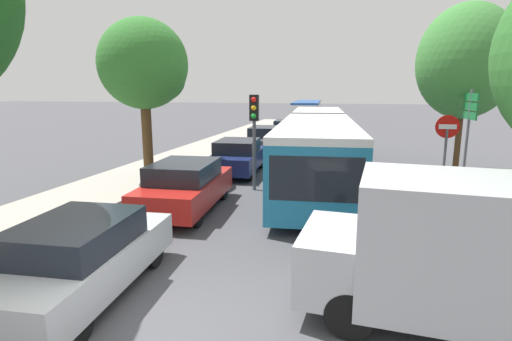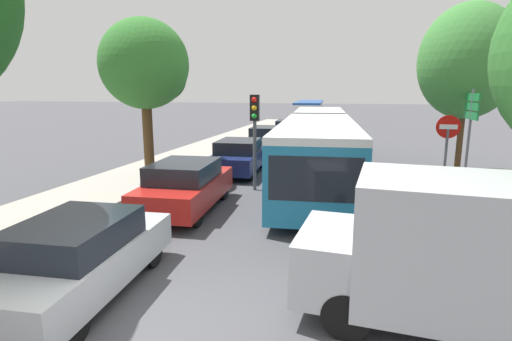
{
  "view_description": "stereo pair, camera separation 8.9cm",
  "coord_description": "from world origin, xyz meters",
  "px_view_note": "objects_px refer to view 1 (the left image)",
  "views": [
    {
      "loc": [
        2.96,
        -4.66,
        3.58
      ],
      "look_at": [
        0.2,
        6.69,
        1.2
      ],
      "focal_mm": 28.0,
      "sensor_mm": 36.0,
      "label": 1
    },
    {
      "loc": [
        3.05,
        -4.64,
        3.58
      ],
      "look_at": [
        0.2,
        6.69,
        1.2
      ],
      "focal_mm": 28.0,
      "sensor_mm": 36.0,
      "label": 2
    }
  ],
  "objects_px": {
    "queued_car_graphite": "(266,140)",
    "tree_right_mid": "(466,62)",
    "queued_car_red": "(185,186)",
    "no_entry_sign": "(446,146)",
    "queued_car_navy": "(238,156)",
    "queued_car_silver": "(81,257)",
    "tree_left_mid": "(146,67)",
    "traffic_light": "(254,121)",
    "city_bus_rear": "(307,111)",
    "direction_sign_post": "(469,117)",
    "white_van": "(486,251)",
    "articulated_bus": "(317,140)",
    "queued_car_blue": "(287,130)"
  },
  "relations": [
    {
      "from": "white_van",
      "to": "queued_car_navy",
      "type": "bearing_deg",
      "value": -52.26
    },
    {
      "from": "queued_car_navy",
      "to": "white_van",
      "type": "height_order",
      "value": "white_van"
    },
    {
      "from": "articulated_bus",
      "to": "tree_left_mid",
      "type": "relative_size",
      "value": 2.72
    },
    {
      "from": "direction_sign_post",
      "to": "tree_left_mid",
      "type": "relative_size",
      "value": 0.58
    },
    {
      "from": "queued_car_navy",
      "to": "tree_right_mid",
      "type": "relative_size",
      "value": 0.61
    },
    {
      "from": "queued_car_red",
      "to": "queued_car_graphite",
      "type": "distance_m",
      "value": 11.24
    },
    {
      "from": "city_bus_rear",
      "to": "queued_car_blue",
      "type": "height_order",
      "value": "city_bus_rear"
    },
    {
      "from": "queued_car_navy",
      "to": "white_van",
      "type": "distance_m",
      "value": 12.18
    },
    {
      "from": "articulated_bus",
      "to": "queued_car_silver",
      "type": "distance_m",
      "value": 12.21
    },
    {
      "from": "direction_sign_post",
      "to": "queued_car_silver",
      "type": "bearing_deg",
      "value": 46.81
    },
    {
      "from": "city_bus_rear",
      "to": "queued_car_red",
      "type": "height_order",
      "value": "city_bus_rear"
    },
    {
      "from": "queued_car_silver",
      "to": "traffic_light",
      "type": "distance_m",
      "value": 8.32
    },
    {
      "from": "articulated_bus",
      "to": "queued_car_red",
      "type": "xyz_separation_m",
      "value": [
        -3.28,
        -6.68,
        -0.68
      ]
    },
    {
      "from": "queued_car_red",
      "to": "no_entry_sign",
      "type": "bearing_deg",
      "value": -75.97
    },
    {
      "from": "traffic_light",
      "to": "no_entry_sign",
      "type": "xyz_separation_m",
      "value": [
        6.17,
        -0.49,
        -0.62
      ]
    },
    {
      "from": "queued_car_silver",
      "to": "queued_car_graphite",
      "type": "height_order",
      "value": "queued_car_graphite"
    },
    {
      "from": "white_van",
      "to": "tree_right_mid",
      "type": "relative_size",
      "value": 0.72
    },
    {
      "from": "white_van",
      "to": "no_entry_sign",
      "type": "bearing_deg",
      "value": -92.53
    },
    {
      "from": "city_bus_rear",
      "to": "queued_car_graphite",
      "type": "relative_size",
      "value": 2.5
    },
    {
      "from": "articulated_bus",
      "to": "queued_car_red",
      "type": "relative_size",
      "value": 3.83
    },
    {
      "from": "queued_car_graphite",
      "to": "tree_right_mid",
      "type": "distance_m",
      "value": 10.51
    },
    {
      "from": "traffic_light",
      "to": "no_entry_sign",
      "type": "relative_size",
      "value": 1.21
    },
    {
      "from": "traffic_light",
      "to": "queued_car_silver",
      "type": "bearing_deg",
      "value": -14.19
    },
    {
      "from": "queued_car_silver",
      "to": "tree_left_mid",
      "type": "relative_size",
      "value": 0.67
    },
    {
      "from": "traffic_light",
      "to": "tree_left_mid",
      "type": "bearing_deg",
      "value": -102.22
    },
    {
      "from": "no_entry_sign",
      "to": "city_bus_rear",
      "type": "bearing_deg",
      "value": -165.11
    },
    {
      "from": "queued_car_red",
      "to": "queued_car_navy",
      "type": "xyz_separation_m",
      "value": [
        -0.0,
        5.56,
        -0.01
      ]
    },
    {
      "from": "queued_car_graphite",
      "to": "direction_sign_post",
      "type": "relative_size",
      "value": 1.25
    },
    {
      "from": "queued_car_red",
      "to": "no_entry_sign",
      "type": "relative_size",
      "value": 1.56
    },
    {
      "from": "queued_car_blue",
      "to": "queued_car_silver",
      "type": "bearing_deg",
      "value": 176.21
    },
    {
      "from": "queued_car_blue",
      "to": "tree_left_mid",
      "type": "relative_size",
      "value": 0.7
    },
    {
      "from": "articulated_bus",
      "to": "queued_car_blue",
      "type": "bearing_deg",
      "value": -168.71
    },
    {
      "from": "articulated_bus",
      "to": "queued_car_graphite",
      "type": "height_order",
      "value": "articulated_bus"
    },
    {
      "from": "queued_car_red",
      "to": "queued_car_blue",
      "type": "relative_size",
      "value": 1.01
    },
    {
      "from": "queued_car_graphite",
      "to": "city_bus_rear",
      "type": "bearing_deg",
      "value": -4.17
    },
    {
      "from": "queued_car_red",
      "to": "no_entry_sign",
      "type": "distance_m",
      "value": 8.02
    },
    {
      "from": "articulated_bus",
      "to": "tree_left_mid",
      "type": "distance_m",
      "value": 7.64
    },
    {
      "from": "queued_car_navy",
      "to": "queued_car_graphite",
      "type": "relative_size",
      "value": 0.96
    },
    {
      "from": "queued_car_graphite",
      "to": "no_entry_sign",
      "type": "relative_size",
      "value": 1.59
    },
    {
      "from": "queued_car_silver",
      "to": "queued_car_blue",
      "type": "height_order",
      "value": "queued_car_blue"
    },
    {
      "from": "queued_car_red",
      "to": "direction_sign_post",
      "type": "xyz_separation_m",
      "value": [
        8.97,
        5.73,
        1.81
      ]
    },
    {
      "from": "queued_car_red",
      "to": "white_van",
      "type": "height_order",
      "value": "white_van"
    },
    {
      "from": "queued_car_graphite",
      "to": "traffic_light",
      "type": "height_order",
      "value": "traffic_light"
    },
    {
      "from": "queued_car_navy",
      "to": "direction_sign_post",
      "type": "xyz_separation_m",
      "value": [
        8.98,
        0.17,
        1.83
      ]
    },
    {
      "from": "queued_car_navy",
      "to": "no_entry_sign",
      "type": "distance_m",
      "value": 8.26
    },
    {
      "from": "no_entry_sign",
      "to": "tree_right_mid",
      "type": "distance_m",
      "value": 6.54
    },
    {
      "from": "articulated_bus",
      "to": "queued_car_red",
      "type": "height_order",
      "value": "articulated_bus"
    },
    {
      "from": "articulated_bus",
      "to": "traffic_light",
      "type": "relative_size",
      "value": 4.96
    },
    {
      "from": "white_van",
      "to": "direction_sign_post",
      "type": "xyz_separation_m",
      "value": [
        2.21,
        10.29,
        1.33
      ]
    },
    {
      "from": "traffic_light",
      "to": "tree_right_mid",
      "type": "relative_size",
      "value": 0.48
    }
  ]
}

